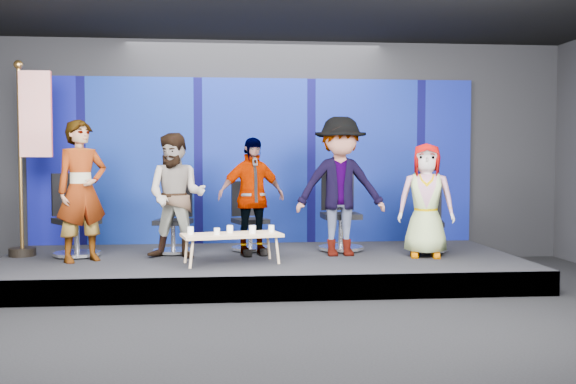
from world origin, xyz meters
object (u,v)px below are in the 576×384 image
at_px(chair_c, 249,228).
at_px(panelist_c, 251,197).
at_px(chair_d, 340,224).
at_px(chair_e, 428,230).
at_px(mug_d, 253,229).
at_px(mug_a, 190,231).
at_px(panelist_d, 340,186).
at_px(coffee_table, 232,236).
at_px(mug_c, 230,229).
at_px(panelist_b, 176,196).
at_px(mug_b, 217,231).
at_px(panelist_a, 82,191).
at_px(chair_b, 174,229).
at_px(chair_a, 75,229).
at_px(mug_e, 271,229).
at_px(flag_stand, 30,153).
at_px(panelist_e, 426,200).

distance_m(chair_c, panelist_c, 0.70).
relative_size(chair_c, chair_d, 0.85).
xyz_separation_m(chair_e, mug_d, (-2.55, -0.79, 0.12)).
bearing_deg(chair_d, mug_a, -153.70).
xyz_separation_m(panelist_c, panelist_d, (1.22, -0.13, 0.14)).
bearing_deg(chair_d, coffee_table, -147.35).
bearing_deg(mug_c, mug_a, -164.54).
xyz_separation_m(panelist_b, mug_b, (0.55, -0.62, -0.41)).
relative_size(coffee_table, mug_a, 13.76).
xyz_separation_m(panelist_a, coffee_table, (1.93, -0.36, -0.57)).
xyz_separation_m(chair_e, mug_a, (-3.33, -0.81, 0.12)).
distance_m(chair_b, chair_d, 2.39).
xyz_separation_m(chair_a, mug_e, (2.65, -0.68, 0.05)).
bearing_deg(chair_c, chair_a, 171.07).
bearing_deg(panelist_b, mug_d, -15.13).
relative_size(coffee_table, flag_stand, 0.50).
height_order(chair_b, chair_e, chair_b).
height_order(chair_c, mug_b, chair_c).
distance_m(chair_d, coffee_table, 1.91).
bearing_deg(panelist_d, flag_stand, 174.27).
relative_size(panelist_b, chair_d, 1.43).
bearing_deg(mug_a, panelist_c, 42.05).
relative_size(chair_a, coffee_table, 0.85).
distance_m(chair_d, mug_c, 1.87).
bearing_deg(panelist_b, mug_e, -4.38).
bearing_deg(panelist_a, panelist_c, -26.73).
xyz_separation_m(mug_b, mug_e, (0.70, 0.26, 0.00)).
xyz_separation_m(panelist_b, mug_a, (0.21, -0.53, -0.41)).
height_order(chair_a, chair_b, chair_a).
height_order(panelist_d, coffee_table, panelist_d).
height_order(panelist_c, mug_d, panelist_c).
xyz_separation_m(chair_a, panelist_d, (3.63, -0.26, 0.58)).
distance_m(panelist_b, panelist_d, 2.23).
relative_size(panelist_a, mug_e, 20.56).
xyz_separation_m(chair_e, flag_stand, (-5.54, 0.11, 1.10)).
height_order(panelist_c, mug_e, panelist_c).
relative_size(chair_c, mug_b, 11.51).
bearing_deg(panelist_a, coffee_table, -45.62).
height_order(chair_c, chair_d, chair_d).
bearing_deg(chair_e, flag_stand, -166.32).
bearing_deg(panelist_b, mug_c, -17.35).
bearing_deg(flag_stand, mug_c, -15.08).
bearing_deg(chair_a, panelist_e, -41.24).
xyz_separation_m(chair_d, mug_a, (-2.10, -1.09, 0.04)).
bearing_deg(panelist_d, chair_d, 79.24).
bearing_deg(mug_a, coffee_table, 3.54).
xyz_separation_m(chair_a, mug_b, (1.95, -0.94, 0.05)).
distance_m(mug_a, mug_e, 1.05).
distance_m(chair_b, panelist_c, 1.22).
distance_m(chair_c, mug_d, 1.19).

